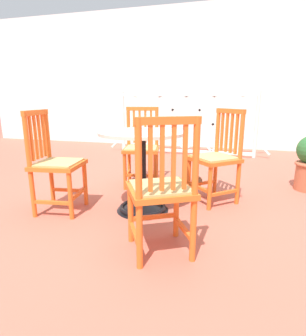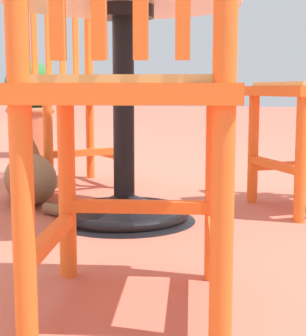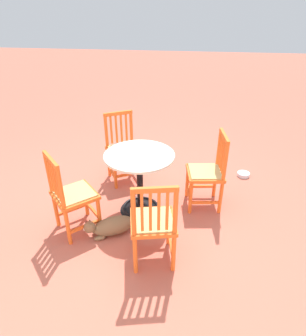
# 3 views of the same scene
# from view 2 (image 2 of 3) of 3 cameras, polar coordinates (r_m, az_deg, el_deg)

# --- Properties ---
(ground_plane) EXTENTS (24.00, 24.00, 0.00)m
(ground_plane) POSITION_cam_2_polar(r_m,az_deg,el_deg) (1.92, -1.54, -5.20)
(ground_plane) COLOR #BC604C
(cafe_table) EXTENTS (0.76, 0.76, 0.73)m
(cafe_table) POSITION_cam_2_polar(r_m,az_deg,el_deg) (1.85, -2.99, 3.26)
(cafe_table) COLOR black
(cafe_table) RESTS_ON ground_plane
(orange_chair_facing_out) EXTENTS (0.57, 0.57, 0.91)m
(orange_chair_facing_out) POSITION_cam_2_polar(r_m,az_deg,el_deg) (2.57, -8.70, 7.86)
(orange_chair_facing_out) COLOR orange
(orange_chair_facing_out) RESTS_ON ground_plane
(orange_chair_tucked_in) EXTENTS (0.45, 0.45, 0.91)m
(orange_chair_tucked_in) POSITION_cam_2_polar(r_m,az_deg,el_deg) (1.07, -2.38, 7.72)
(orange_chair_tucked_in) COLOR orange
(orange_chair_tucked_in) RESTS_ON ground_plane
(tabby_cat) EXTENTS (0.58, 0.53, 0.23)m
(tabby_cat) POSITION_cam_2_polar(r_m,az_deg,el_deg) (2.25, -12.43, -0.90)
(tabby_cat) COLOR brown
(tabby_cat) RESTS_ON ground_plane
(terracotta_planter) EXTENTS (0.32, 0.32, 0.62)m
(terracotta_planter) POSITION_cam_2_polar(r_m,az_deg,el_deg) (3.73, -12.41, 6.20)
(terracotta_planter) COLOR #B25B3D
(terracotta_planter) RESTS_ON ground_plane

